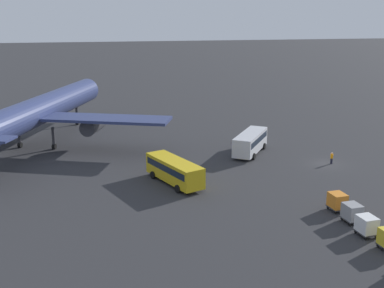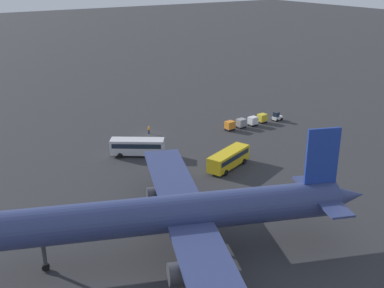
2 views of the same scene
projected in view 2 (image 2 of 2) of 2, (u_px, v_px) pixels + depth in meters
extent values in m
plane|color=#2D2D30|center=(150.00, 135.00, 103.07)|extent=(600.00, 600.00, 0.00)
cylinder|color=navy|center=(170.00, 214.00, 58.30)|extent=(41.94, 19.45, 4.58)
cone|color=navy|center=(343.00, 196.00, 62.72)|extent=(7.03, 5.96, 4.12)
cube|color=navy|center=(211.00, 275.00, 47.75)|extent=(12.22, 20.52, 0.44)
cube|color=navy|center=(171.00, 176.00, 70.10)|extent=(12.22, 20.52, 0.44)
cube|color=navy|center=(322.00, 156.00, 59.94)|extent=(4.16, 1.85, 7.33)
cube|color=navy|center=(321.00, 195.00, 61.96)|extent=(7.02, 12.21, 0.28)
cylinder|color=#38383D|center=(192.00, 272.00, 50.74)|extent=(5.73, 4.18, 2.52)
cylinder|color=#38383D|center=(165.00, 195.00, 67.65)|extent=(5.73, 4.18, 2.52)
cylinder|color=#38383D|center=(45.00, 257.00, 56.85)|extent=(0.50, 0.50, 3.66)
cylinder|color=black|center=(46.00, 267.00, 57.34)|extent=(1.02, 0.78, 0.90)
cylinder|color=#38383D|center=(192.00, 254.00, 57.44)|extent=(0.50, 0.50, 3.66)
cylinder|color=black|center=(192.00, 264.00, 57.93)|extent=(1.02, 0.78, 0.90)
cylinder|color=#38383D|center=(183.00, 229.00, 62.90)|extent=(0.50, 0.50, 3.66)
cylinder|color=black|center=(183.00, 238.00, 63.39)|extent=(1.02, 0.78, 0.90)
cube|color=silver|center=(137.00, 146.00, 91.29)|extent=(9.96, 8.04, 2.83)
cube|color=#192333|center=(137.00, 144.00, 91.12)|extent=(9.32, 7.62, 0.90)
cylinder|color=black|center=(120.00, 156.00, 90.47)|extent=(1.00, 0.81, 1.00)
cylinder|color=black|center=(123.00, 150.00, 93.25)|extent=(1.00, 0.81, 1.00)
cylinder|color=black|center=(153.00, 156.00, 90.30)|extent=(1.00, 0.81, 1.00)
cylinder|color=black|center=(155.00, 150.00, 93.08)|extent=(1.00, 0.81, 1.00)
cube|color=gold|center=(229.00, 158.00, 85.87)|extent=(10.41, 6.42, 2.68)
cube|color=#192333|center=(229.00, 156.00, 85.71)|extent=(9.68, 6.15, 0.86)
cylinder|color=black|center=(226.00, 173.00, 83.14)|extent=(1.04, 0.65, 1.00)
cylinder|color=black|center=(212.00, 169.00, 84.74)|extent=(1.04, 0.65, 1.00)
cylinder|color=black|center=(244.00, 161.00, 87.91)|extent=(1.04, 0.65, 1.00)
cylinder|color=black|center=(230.00, 158.00, 89.51)|extent=(1.04, 0.65, 1.00)
cube|color=white|center=(277.00, 118.00, 112.24)|extent=(2.60, 1.72, 0.70)
cube|color=#192333|center=(276.00, 114.00, 111.65)|extent=(1.28, 1.35, 1.10)
cylinder|color=black|center=(277.00, 121.00, 111.35)|extent=(0.63, 0.33, 0.60)
cylinder|color=black|center=(272.00, 119.00, 112.30)|extent=(0.63, 0.33, 0.60)
cylinder|color=black|center=(282.00, 119.00, 112.42)|extent=(0.63, 0.33, 0.60)
cylinder|color=black|center=(277.00, 118.00, 113.38)|extent=(0.63, 0.33, 0.60)
cylinder|color=#1E1E2D|center=(149.00, 132.00, 103.56)|extent=(0.32, 0.32, 0.85)
cylinder|color=orange|center=(149.00, 128.00, 103.29)|extent=(0.38, 0.38, 0.65)
sphere|color=tan|center=(149.00, 127.00, 103.14)|extent=(0.24, 0.24, 0.24)
cube|color=#38383D|center=(262.00, 121.00, 110.69)|extent=(2.14, 1.86, 0.10)
cube|color=gold|center=(262.00, 117.00, 110.39)|extent=(2.04, 1.77, 1.60)
cylinder|color=black|center=(262.00, 123.00, 109.86)|extent=(0.37, 0.15, 0.36)
cylinder|color=black|center=(258.00, 122.00, 110.81)|extent=(0.37, 0.15, 0.36)
cylinder|color=black|center=(266.00, 122.00, 110.74)|extent=(0.37, 0.15, 0.36)
cylinder|color=black|center=(262.00, 121.00, 111.68)|extent=(0.37, 0.15, 0.36)
cube|color=#38383D|center=(253.00, 124.00, 108.68)|extent=(2.14, 1.86, 0.10)
cube|color=silver|center=(253.00, 120.00, 108.38)|extent=(2.04, 1.77, 1.60)
cylinder|color=black|center=(252.00, 126.00, 107.85)|extent=(0.37, 0.15, 0.36)
cylinder|color=black|center=(248.00, 125.00, 108.80)|extent=(0.37, 0.15, 0.36)
cylinder|color=black|center=(257.00, 125.00, 108.73)|extent=(0.37, 0.15, 0.36)
cylinder|color=black|center=(253.00, 124.00, 109.67)|extent=(0.37, 0.15, 0.36)
cube|color=#38383D|center=(241.00, 126.00, 107.24)|extent=(2.14, 1.86, 0.10)
cube|color=gray|center=(241.00, 122.00, 106.94)|extent=(2.04, 1.77, 1.60)
cylinder|color=black|center=(241.00, 128.00, 106.41)|extent=(0.37, 0.15, 0.36)
cylinder|color=black|center=(237.00, 127.00, 107.36)|extent=(0.37, 0.15, 0.36)
cylinder|color=black|center=(246.00, 127.00, 107.29)|extent=(0.37, 0.15, 0.36)
cylinder|color=black|center=(242.00, 126.00, 108.23)|extent=(0.37, 0.15, 0.36)
cube|color=#38383D|center=(230.00, 129.00, 105.63)|extent=(2.14, 1.86, 0.10)
cube|color=orange|center=(230.00, 125.00, 105.33)|extent=(2.04, 1.77, 1.60)
cylinder|color=black|center=(229.00, 131.00, 104.80)|extent=(0.37, 0.15, 0.36)
cylinder|color=black|center=(225.00, 129.00, 105.75)|extent=(0.37, 0.15, 0.36)
cylinder|color=black|center=(234.00, 130.00, 105.68)|extent=(0.37, 0.15, 0.36)
cylinder|color=black|center=(230.00, 128.00, 106.62)|extent=(0.37, 0.15, 0.36)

